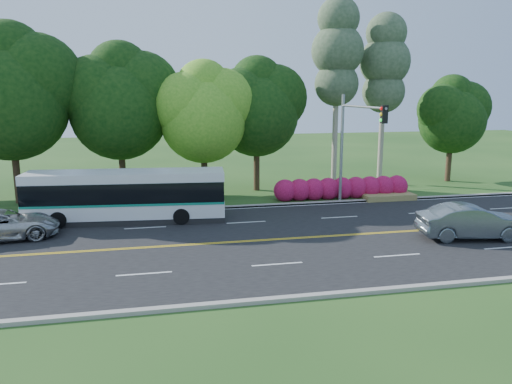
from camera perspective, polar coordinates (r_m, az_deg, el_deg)
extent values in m
plane|color=#214717|center=(24.64, 1.55, -5.52)|extent=(120.00, 120.00, 0.00)
cube|color=black|center=(24.64, 1.55, -5.49)|extent=(60.00, 14.00, 0.02)
cube|color=#9A948B|center=(31.38, -1.48, -1.65)|extent=(60.00, 0.30, 0.15)
cube|color=#9A948B|center=(18.15, 6.91, -11.72)|extent=(60.00, 0.30, 0.15)
cube|color=#214717|center=(33.17, -2.06, -0.98)|extent=(60.00, 4.00, 0.10)
cube|color=gold|center=(24.56, 1.60, -5.52)|extent=(57.00, 0.10, 0.00)
cube|color=gold|center=(24.71, 1.51, -5.41)|extent=(57.00, 0.10, 0.00)
cube|color=silver|center=(20.70, -12.68, -9.10)|extent=(2.20, 0.12, 0.00)
cube|color=silver|center=(21.29, 2.44, -8.23)|extent=(2.20, 0.12, 0.00)
cube|color=silver|center=(23.21, 15.81, -6.99)|extent=(2.20, 0.12, 0.00)
cube|color=silver|center=(26.16, 26.61, -5.70)|extent=(2.20, 0.12, 0.00)
cube|color=silver|center=(28.02, -23.88, -4.37)|extent=(2.20, 0.12, 0.00)
cube|color=silver|center=(27.38, -12.54, -4.00)|extent=(2.20, 0.12, 0.00)
cube|color=silver|center=(27.83, -1.13, -3.47)|extent=(2.20, 0.12, 0.00)
cube|color=silver|center=(29.32, 9.51, -2.86)|extent=(2.20, 0.12, 0.00)
cube|color=silver|center=(31.71, 18.81, -2.23)|extent=(2.20, 0.12, 0.00)
cube|color=silver|center=(34.81, 26.64, -1.66)|extent=(2.20, 0.12, 0.00)
cube|color=silver|center=(31.11, -1.38, -1.87)|extent=(57.00, 0.12, 0.00)
cube|color=silver|center=(18.43, 6.60, -11.51)|extent=(57.00, 0.12, 0.00)
cylinder|color=black|center=(35.35, -25.67, 1.85)|extent=(0.44, 0.44, 3.96)
sphere|color=black|center=(34.97, -26.31, 9.13)|extent=(7.20, 7.20, 7.20)
sphere|color=black|center=(34.91, -23.77, 11.71)|extent=(5.76, 5.76, 5.76)
sphere|color=black|center=(35.38, -26.38, 13.53)|extent=(4.68, 4.68, 4.68)
cylinder|color=black|center=(35.39, -14.99, 2.31)|extent=(0.44, 0.44, 3.60)
sphere|color=black|center=(35.00, -15.35, 8.96)|extent=(6.60, 6.60, 6.60)
sphere|color=black|center=(35.22, -12.98, 11.24)|extent=(5.28, 5.28, 5.28)
sphere|color=black|center=(34.87, -17.67, 10.73)|extent=(4.95, 4.95, 4.95)
sphere|color=black|center=(35.39, -15.36, 13.00)|extent=(4.29, 4.29, 4.29)
cylinder|color=black|center=(34.55, -5.92, 2.12)|extent=(0.44, 0.44, 3.24)
sphere|color=#42901D|center=(34.15, -6.05, 8.17)|extent=(5.80, 5.80, 5.80)
sphere|color=#42901D|center=(34.56, -3.95, 10.17)|extent=(4.64, 4.64, 4.64)
sphere|color=#42901D|center=(33.81, -8.03, 9.82)|extent=(4.35, 4.35, 4.35)
sphere|color=#42901D|center=(34.50, -6.02, 11.82)|extent=(3.77, 3.77, 3.77)
cylinder|color=black|center=(36.61, 0.07, 2.85)|extent=(0.44, 0.44, 3.42)
sphere|color=black|center=(36.24, 0.07, 8.82)|extent=(6.00, 6.00, 6.00)
sphere|color=black|center=(36.80, 2.07, 10.72)|extent=(4.80, 4.80, 4.80)
sphere|color=black|center=(35.78, -1.77, 10.46)|extent=(4.50, 4.50, 4.50)
sphere|color=black|center=(36.62, 0.10, 12.37)|extent=(3.90, 3.90, 3.90)
cylinder|color=#9E957F|center=(37.97, 9.05, 7.86)|extent=(0.40, 0.40, 9.80)
sphere|color=#32492D|center=(37.91, 9.18, 12.09)|extent=(3.23, 3.23, 3.23)
sphere|color=#32492D|center=(38.01, 9.30, 15.68)|extent=(3.80, 3.80, 3.80)
sphere|color=#32492D|center=(38.25, 9.42, 19.02)|extent=(3.04, 3.04, 3.04)
cylinder|color=#9E957F|center=(40.04, 14.18, 7.34)|extent=(0.40, 0.40, 9.10)
sphere|color=#32492D|center=(39.95, 14.36, 11.05)|extent=(3.23, 3.23, 3.23)
sphere|color=#32492D|center=(40.01, 14.52, 14.22)|extent=(3.80, 3.80, 3.80)
sphere|color=#32492D|center=(40.18, 14.68, 17.18)|extent=(3.04, 3.04, 3.04)
cylinder|color=black|center=(43.29, 21.15, 3.18)|extent=(0.44, 0.44, 3.06)
sphere|color=black|center=(42.98, 21.48, 7.60)|extent=(5.20, 5.20, 5.20)
sphere|color=black|center=(43.84, 22.66, 8.93)|extent=(4.16, 4.16, 4.16)
sphere|color=black|center=(42.22, 20.52, 8.85)|extent=(3.90, 3.90, 3.90)
sphere|color=black|center=(43.31, 21.49, 10.21)|extent=(3.38, 3.38, 3.38)
sphere|color=maroon|center=(32.89, 3.33, 0.15)|extent=(1.50, 1.50, 1.50)
sphere|color=maroon|center=(33.17, 5.00, 0.22)|extent=(1.50, 1.50, 1.50)
sphere|color=maroon|center=(33.47, 6.64, 0.29)|extent=(1.50, 1.50, 1.50)
sphere|color=maroon|center=(33.79, 8.24, 0.35)|extent=(1.50, 1.50, 1.50)
sphere|color=maroon|center=(34.15, 9.82, 0.42)|extent=(1.50, 1.50, 1.50)
sphere|color=maroon|center=(34.53, 11.36, 0.48)|extent=(1.50, 1.50, 1.50)
sphere|color=maroon|center=(34.93, 12.87, 0.54)|extent=(1.50, 1.50, 1.50)
sphere|color=maroon|center=(35.36, 14.35, 0.60)|extent=(1.50, 1.50, 1.50)
sphere|color=maroon|center=(35.81, 15.78, 0.66)|extent=(1.50, 1.50, 1.50)
cube|color=olive|center=(34.76, 14.88, -0.53)|extent=(3.50, 1.40, 0.40)
cylinder|color=gray|center=(32.72, 9.75, 4.82)|extent=(0.20, 0.20, 7.00)
cylinder|color=gray|center=(29.76, 12.07, 9.50)|extent=(0.14, 6.00, 0.14)
cube|color=black|center=(27.23, 14.44, 8.60)|extent=(0.32, 0.28, 0.95)
sphere|color=red|center=(27.15, 14.15, 9.24)|extent=(0.18, 0.18, 0.18)
sphere|color=yellow|center=(27.16, 14.12, 8.60)|extent=(0.18, 0.18, 0.18)
sphere|color=#19D833|center=(27.17, 14.09, 7.97)|extent=(0.18, 0.18, 0.18)
cube|color=silver|center=(28.81, -14.51, -1.77)|extent=(10.98, 3.29, 0.89)
cube|color=black|center=(28.60, -14.61, 0.19)|extent=(10.93, 3.32, 1.12)
cube|color=silver|center=(28.46, -14.69, 1.79)|extent=(10.98, 3.29, 0.50)
cube|color=#0D7C61|center=(28.72, -14.55, -1.01)|extent=(10.93, 3.33, 0.13)
cube|color=black|center=(29.82, -24.89, 0.11)|extent=(0.25, 2.11, 1.54)
cube|color=#19E54C|center=(29.68, -25.01, 1.75)|extent=(0.18, 1.38, 0.20)
cube|color=black|center=(28.95, -14.45, -2.93)|extent=(10.97, 3.19, 0.32)
cylinder|color=black|center=(28.55, -21.67, -2.98)|extent=(0.92, 0.33, 0.90)
cylinder|color=black|center=(30.58, -20.65, -1.99)|extent=(0.92, 0.33, 0.90)
cylinder|color=black|center=(27.57, -8.53, -2.78)|extent=(0.92, 0.33, 0.90)
cylinder|color=black|center=(29.66, -8.40, -1.76)|extent=(0.92, 0.33, 0.90)
imported|color=#525D64|center=(26.81, 23.43, -3.15)|extent=(5.36, 2.62, 1.69)
imported|color=#AFB1B4|center=(27.50, -27.02, -3.35)|extent=(5.66, 3.38, 1.47)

